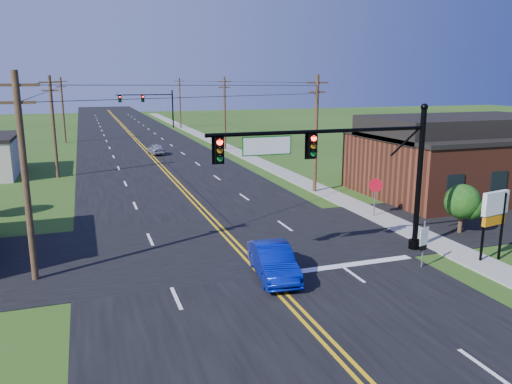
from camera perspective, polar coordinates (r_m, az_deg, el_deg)
name	(u,v)px	position (r m, az deg, el deg)	size (l,w,h in m)	color
ground	(336,358)	(16.81, 9.14, -18.25)	(260.00, 260.00, 0.00)	#284B15
road_main	(145,151)	(63.59, -12.59, 4.63)	(16.00, 220.00, 0.04)	black
road_cross	(230,243)	(27.00, -2.96, -5.85)	(70.00, 10.00, 0.04)	black
sidewalk	(250,158)	(56.12, -0.64, 3.91)	(2.00, 160.00, 0.08)	gray
signal_mast_main	(341,164)	(23.86, 9.71, 3.22)	(11.30, 0.60, 7.48)	black
signal_mast_far	(148,103)	(93.41, -12.20, 9.92)	(10.98, 0.60, 7.48)	black
brick_building	(458,163)	(41.33, 22.13, 3.06)	(14.20, 11.20, 4.70)	#5E2B1B
utility_pole_left_a	(25,175)	(23.07, -24.91, 1.82)	(1.80, 0.28, 9.00)	#362718
utility_pole_left_b	(53,125)	(47.83, -22.14, 7.11)	(1.80, 0.28, 9.00)	#362718
utility_pole_left_c	(63,109)	(74.75, -21.21, 8.87)	(1.80, 0.28, 9.00)	#362718
utility_pole_right_a	(316,132)	(38.69, 6.88, 6.84)	(1.80, 0.28, 9.00)	#362718
utility_pole_right_b	(225,112)	(63.03, -3.60, 9.13)	(1.80, 0.28, 9.00)	#362718
utility_pole_right_c	(180,102)	(92.25, -8.69, 10.13)	(1.80, 0.28, 9.00)	#362718
tree_right_back	(359,149)	(45.37, 11.68, 4.82)	(3.00, 3.00, 4.10)	#362718
shrub_corner	(462,202)	(30.60, 22.51, -1.04)	(2.00, 2.00, 2.86)	#362718
blue_car	(273,262)	(22.31, 1.99, -7.98)	(1.54, 4.40, 1.45)	#061694
distant_car	(156,149)	(59.98, -11.38, 4.80)	(1.49, 3.71, 1.26)	#A5A5AA
route_sign	(424,241)	(24.45, 18.62, -5.31)	(0.56, 0.18, 2.27)	slate
stop_sign	(375,189)	(32.51, 13.49, 0.32)	(0.85, 0.40, 2.55)	slate
pylon_sign	(495,211)	(26.35, 25.61, -1.93)	(1.69, 0.55, 3.45)	black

